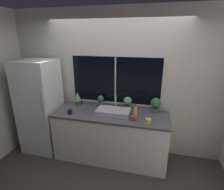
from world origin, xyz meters
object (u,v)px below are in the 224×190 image
at_px(potted_plant_far_right, 156,104).
at_px(soap_bottle, 136,111).
at_px(sink, 113,112).
at_px(mug_red, 134,118).
at_px(refrigerator, 40,107).
at_px(potted_plant_far_left, 78,98).
at_px(potted_plant_center_right, 128,102).
at_px(mug_black, 70,112).
at_px(mug_yellow, 148,121).
at_px(potted_plant_center_left, 101,101).

relative_size(potted_plant_far_right, soap_bottle, 1.25).
xyz_separation_m(sink, mug_red, (0.38, -0.16, -0.01)).
xyz_separation_m(refrigerator, mug_red, (1.84, -0.15, 0.04)).
relative_size(sink, potted_plant_far_left, 2.30).
bearing_deg(sink, refrigerator, -179.78).
height_order(soap_bottle, mug_red, soap_bottle).
bearing_deg(soap_bottle, sink, -175.67).
bearing_deg(soap_bottle, mug_red, -92.49).
relative_size(potted_plant_center_right, potted_plant_far_right, 0.92).
relative_size(potted_plant_center_right, mug_black, 2.81).
bearing_deg(refrigerator, potted_plant_far_left, 22.87).
height_order(mug_red, mug_yellow, mug_yellow).
bearing_deg(soap_bottle, potted_plant_center_left, 160.63).
xyz_separation_m(refrigerator, mug_black, (0.71, -0.16, 0.05)).
bearing_deg(potted_plant_far_right, refrigerator, -172.66).
relative_size(potted_plant_far_left, soap_bottle, 1.19).
bearing_deg(mug_red, potted_plant_center_right, 111.36).
relative_size(refrigerator, potted_plant_far_right, 6.79).
height_order(potted_plant_center_left, potted_plant_far_right, potted_plant_far_right).
bearing_deg(mug_yellow, mug_red, 167.47).
distance_m(refrigerator, sink, 1.46).
distance_m(soap_bottle, mug_yellow, 0.33).
height_order(potted_plant_far_left, potted_plant_far_right, potted_plant_far_right).
distance_m(refrigerator, potted_plant_center_left, 1.18).
height_order(potted_plant_center_right, mug_red, potted_plant_center_right).
bearing_deg(soap_bottle, mug_yellow, -46.29).
bearing_deg(sink, mug_yellow, -18.93).
distance_m(sink, mug_black, 0.76).
relative_size(potted_plant_far_left, mug_yellow, 2.83).
distance_m(mug_yellow, mug_black, 1.36).
height_order(refrigerator, potted_plant_far_right, refrigerator).
bearing_deg(potted_plant_far_left, mug_red, -20.24).
xyz_separation_m(potted_plant_center_left, soap_bottle, (0.70, -0.25, -0.03)).
bearing_deg(refrigerator, potted_plant_far_right, 7.34).
xyz_separation_m(potted_plant_center_left, potted_plant_far_right, (1.03, 0.00, 0.04)).
xyz_separation_m(refrigerator, potted_plant_far_right, (2.17, 0.28, 0.16)).
bearing_deg(refrigerator, soap_bottle, 1.07).
height_order(refrigerator, mug_red, refrigerator).
bearing_deg(potted_plant_far_right, potted_plant_center_left, -180.00).
height_order(sink, mug_black, sink).
bearing_deg(mug_yellow, potted_plant_center_right, 129.92).
relative_size(potted_plant_far_left, potted_plant_far_right, 0.95).
distance_m(soap_bottle, mug_black, 1.15).
bearing_deg(mug_red, potted_plant_center_left, 147.97).
distance_m(potted_plant_far_right, mug_yellow, 0.51).
bearing_deg(potted_plant_far_left, sink, -19.03).
bearing_deg(potted_plant_far_left, potted_plant_center_right, 0.00).
relative_size(refrigerator, soap_bottle, 8.48).
height_order(potted_plant_center_left, mug_yellow, potted_plant_center_left).
bearing_deg(mug_yellow, refrigerator, 174.37).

